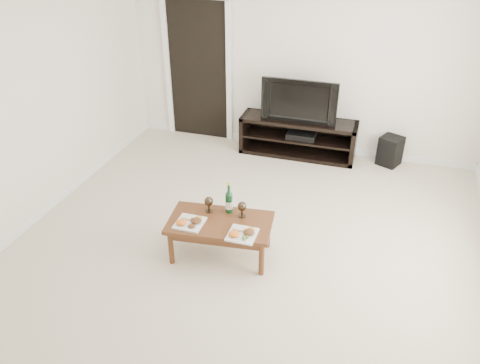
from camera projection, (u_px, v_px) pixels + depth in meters
The scene contains 13 objects.
floor at pixel (244, 258), 4.82m from camera, with size 5.50×5.50×0.00m, color beige.
back_wall at pixel (303, 61), 6.44m from camera, with size 5.00×0.04×2.60m, color white.
doorway at pixel (198, 71), 6.95m from camera, with size 0.90×0.02×2.05m, color black.
media_console at pixel (298, 137), 6.72m from camera, with size 1.64×0.45×0.55m, color black.
television at pixel (300, 99), 6.43m from camera, with size 1.05×0.14×0.60m, color black.
av_receiver at pixel (302, 135), 6.68m from camera, with size 0.40×0.30×0.08m, color black.
subwoofer at pixel (390, 151), 6.50m from camera, with size 0.27×0.27×0.41m, color black.
coffee_table at pixel (221, 238), 4.77m from camera, with size 1.04×0.56×0.42m, color #593518.
plate_left at pixel (190, 221), 4.61m from camera, with size 0.27×0.27×0.07m, color white.
plate_right at pixel (242, 232), 4.45m from camera, with size 0.27×0.27×0.07m, color white.
wine_bottle at pixel (229, 197), 4.73m from camera, with size 0.07×0.07×0.35m, color #0F381B.
goblet_left at pixel (209, 204), 4.78m from camera, with size 0.09×0.09×0.17m, color #362A1D, non-canonical shape.
goblet_right at pixel (242, 209), 4.70m from camera, with size 0.09×0.09×0.17m, color #362A1D, non-canonical shape.
Camera 1 is at (1.07, -3.60, 3.12)m, focal length 35.00 mm.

